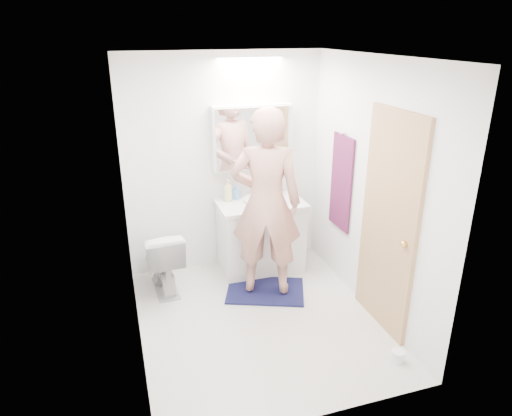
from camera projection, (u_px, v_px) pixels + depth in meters
name	position (u px, v px, depth m)	size (l,w,h in m)	color
floor	(259.00, 320.00, 4.41)	(2.50, 2.50, 0.00)	silver
ceiling	(260.00, 56.00, 3.53)	(2.50, 2.50, 0.00)	white
wall_back	(224.00, 164.00, 5.08)	(2.50, 2.50, 0.00)	white
wall_front	(321.00, 270.00, 2.86)	(2.50, 2.50, 0.00)	white
wall_left	(128.00, 217.00, 3.66)	(2.50, 2.50, 0.00)	white
wall_right	(372.00, 190.00, 4.28)	(2.50, 2.50, 0.00)	white
vanity_cabinet	(261.00, 237.00, 5.21)	(0.90, 0.55, 0.78)	silver
countertop	(261.00, 204.00, 5.07)	(0.95, 0.58, 0.04)	silver
sink_basin	(260.00, 200.00, 5.08)	(0.36, 0.36, 0.03)	silver
faucet	(255.00, 189.00, 5.22)	(0.02, 0.02, 0.16)	silver
medicine_cabinet	(252.00, 137.00, 4.99)	(0.88, 0.14, 0.70)	white
mirror_panel	(254.00, 139.00, 4.92)	(0.84, 0.01, 0.66)	silver
toilet	(163.00, 259.00, 4.81)	(0.39, 0.68, 0.70)	silver
bath_rug	(265.00, 291.00, 4.87)	(0.80, 0.55, 0.02)	#16143F
person	(266.00, 203.00, 4.51)	(0.70, 0.46, 1.91)	tan
door	(388.00, 224.00, 4.04)	(0.04, 0.80, 2.00)	tan
door_knob	(404.00, 244.00, 3.78)	(0.06, 0.06, 0.06)	gold
towel	(341.00, 183.00, 4.80)	(0.02, 0.42, 1.00)	black
towel_hook	(343.00, 133.00, 4.60)	(0.02, 0.02, 0.07)	silver
soap_bottle_a	(228.00, 190.00, 5.05)	(0.09, 0.09, 0.24)	beige
soap_bottle_b	(236.00, 192.00, 5.12)	(0.08, 0.08, 0.17)	#629BD3
toothbrush_cup	(274.00, 192.00, 5.24)	(0.10, 0.10, 0.09)	#3846A8
toilet_paper_roll	(398.00, 356.00, 3.84)	(0.11, 0.11, 0.10)	white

